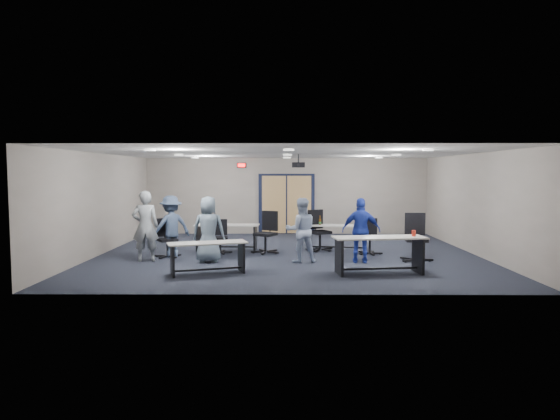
{
  "coord_description": "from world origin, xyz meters",
  "views": [
    {
      "loc": [
        -0.11,
        -13.31,
        2.18
      ],
      "look_at": [
        -0.2,
        -0.3,
        1.21
      ],
      "focal_mm": 32.0,
      "sensor_mm": 36.0,
      "label": 1
    }
  ],
  "objects_px": {
    "chair_back_c": "(320,230)",
    "person_plaid": "(209,229)",
    "chair_back_d": "(370,237)",
    "chair_loose_left": "(167,238)",
    "chair_back_b": "(265,232)",
    "table_front_left": "(208,252)",
    "table_back_right": "(337,233)",
    "chair_back_a": "(220,237)",
    "person_navy": "(361,230)",
    "table_front_right": "(379,248)",
    "person_gray": "(145,226)",
    "person_lightblue": "(301,230)",
    "chair_loose_right": "(416,238)",
    "person_back": "(171,226)",
    "table_back_left": "(227,233)"
  },
  "relations": [
    {
      "from": "chair_loose_left",
      "to": "chair_back_c",
      "type": "bearing_deg",
      "value": -15.98
    },
    {
      "from": "chair_back_d",
      "to": "person_navy",
      "type": "bearing_deg",
      "value": -101.56
    },
    {
      "from": "table_back_left",
      "to": "table_back_right",
      "type": "height_order",
      "value": "table_back_right"
    },
    {
      "from": "chair_back_c",
      "to": "person_plaid",
      "type": "height_order",
      "value": "person_plaid"
    },
    {
      "from": "chair_back_c",
      "to": "person_lightblue",
      "type": "relative_size",
      "value": 0.72
    },
    {
      "from": "chair_back_b",
      "to": "person_plaid",
      "type": "xyz_separation_m",
      "value": [
        -1.34,
        -1.37,
        0.24
      ]
    },
    {
      "from": "chair_back_b",
      "to": "chair_back_a",
      "type": "bearing_deg",
      "value": -148.65
    },
    {
      "from": "table_back_right",
      "to": "person_plaid",
      "type": "bearing_deg",
      "value": -141.36
    },
    {
      "from": "table_back_right",
      "to": "person_back",
      "type": "bearing_deg",
      "value": -156.71
    },
    {
      "from": "table_back_left",
      "to": "chair_back_d",
      "type": "bearing_deg",
      "value": -7.4
    },
    {
      "from": "chair_back_d",
      "to": "person_lightblue",
      "type": "height_order",
      "value": "person_lightblue"
    },
    {
      "from": "table_front_left",
      "to": "person_back",
      "type": "bearing_deg",
      "value": 102.46
    },
    {
      "from": "table_front_right",
      "to": "person_navy",
      "type": "distance_m",
      "value": 1.36
    },
    {
      "from": "chair_loose_left",
      "to": "chair_back_b",
      "type": "bearing_deg",
      "value": -16.41
    },
    {
      "from": "table_front_right",
      "to": "chair_back_c",
      "type": "bearing_deg",
      "value": 101.38
    },
    {
      "from": "table_back_left",
      "to": "person_lightblue",
      "type": "bearing_deg",
      "value": -40.27
    },
    {
      "from": "table_back_right",
      "to": "person_back",
      "type": "xyz_separation_m",
      "value": [
        -4.43,
        -1.09,
        0.3
      ]
    },
    {
      "from": "chair_back_d",
      "to": "chair_loose_left",
      "type": "relative_size",
      "value": 0.96
    },
    {
      "from": "table_front_left",
      "to": "person_navy",
      "type": "relative_size",
      "value": 1.13
    },
    {
      "from": "table_back_right",
      "to": "person_lightblue",
      "type": "bearing_deg",
      "value": -110.93
    },
    {
      "from": "chair_back_b",
      "to": "person_gray",
      "type": "relative_size",
      "value": 0.65
    },
    {
      "from": "table_front_right",
      "to": "chair_loose_right",
      "type": "height_order",
      "value": "chair_loose_right"
    },
    {
      "from": "chair_loose_right",
      "to": "person_navy",
      "type": "height_order",
      "value": "person_navy"
    },
    {
      "from": "chair_back_d",
      "to": "chair_back_b",
      "type": "bearing_deg",
      "value": -175.69
    },
    {
      "from": "table_front_right",
      "to": "person_plaid",
      "type": "height_order",
      "value": "person_plaid"
    },
    {
      "from": "chair_loose_right",
      "to": "person_navy",
      "type": "xyz_separation_m",
      "value": [
        -1.38,
        -0.17,
        0.2
      ]
    },
    {
      "from": "table_back_left",
      "to": "person_navy",
      "type": "height_order",
      "value": "person_navy"
    },
    {
      "from": "table_back_left",
      "to": "chair_back_b",
      "type": "height_order",
      "value": "chair_back_b"
    },
    {
      "from": "person_lightblue",
      "to": "table_front_left",
      "type": "bearing_deg",
      "value": 25.93
    },
    {
      "from": "person_navy",
      "to": "chair_back_c",
      "type": "bearing_deg",
      "value": -57.77
    },
    {
      "from": "chair_back_b",
      "to": "chair_back_d",
      "type": "distance_m",
      "value": 2.81
    },
    {
      "from": "person_plaid",
      "to": "person_gray",
      "type": "bearing_deg",
      "value": -2.82
    },
    {
      "from": "chair_back_a",
      "to": "chair_loose_left",
      "type": "distance_m",
      "value": 1.44
    },
    {
      "from": "chair_back_d",
      "to": "chair_loose_left",
      "type": "xyz_separation_m",
      "value": [
        -5.31,
        -0.53,
        0.02
      ]
    },
    {
      "from": "chair_loose_right",
      "to": "person_back",
      "type": "bearing_deg",
      "value": -179.62
    },
    {
      "from": "table_back_right",
      "to": "chair_loose_left",
      "type": "xyz_separation_m",
      "value": [
        -4.5,
        -1.18,
        0.0
      ]
    },
    {
      "from": "table_back_right",
      "to": "chair_back_a",
      "type": "distance_m",
      "value": 3.26
    },
    {
      "from": "chair_loose_right",
      "to": "chair_back_a",
      "type": "bearing_deg",
      "value": 172.74
    },
    {
      "from": "chair_back_d",
      "to": "person_lightblue",
      "type": "distance_m",
      "value": 2.25
    },
    {
      "from": "table_front_left",
      "to": "table_back_right",
      "type": "bearing_deg",
      "value": 27.64
    },
    {
      "from": "chair_loose_left",
      "to": "table_back_right",
      "type": "bearing_deg",
      "value": -17.07
    },
    {
      "from": "person_gray",
      "to": "person_plaid",
      "type": "xyz_separation_m",
      "value": [
        1.57,
        -0.08,
        -0.07
      ]
    },
    {
      "from": "chair_back_a",
      "to": "person_lightblue",
      "type": "height_order",
      "value": "person_lightblue"
    },
    {
      "from": "person_lightblue",
      "to": "person_back",
      "type": "xyz_separation_m",
      "value": [
        -3.35,
        0.75,
        0.01
      ]
    },
    {
      "from": "chair_back_b",
      "to": "person_navy",
      "type": "xyz_separation_m",
      "value": [
        2.37,
        -1.4,
        0.22
      ]
    },
    {
      "from": "table_back_left",
      "to": "person_gray",
      "type": "bearing_deg",
      "value": -132.6
    },
    {
      "from": "chair_back_b",
      "to": "chair_loose_left",
      "type": "distance_m",
      "value": 2.6
    },
    {
      "from": "chair_loose_right",
      "to": "person_lightblue",
      "type": "distance_m",
      "value": 2.85
    },
    {
      "from": "table_front_left",
      "to": "chair_back_c",
      "type": "bearing_deg",
      "value": 32.02
    },
    {
      "from": "chair_back_c",
      "to": "chair_back_d",
      "type": "height_order",
      "value": "chair_back_c"
    }
  ]
}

